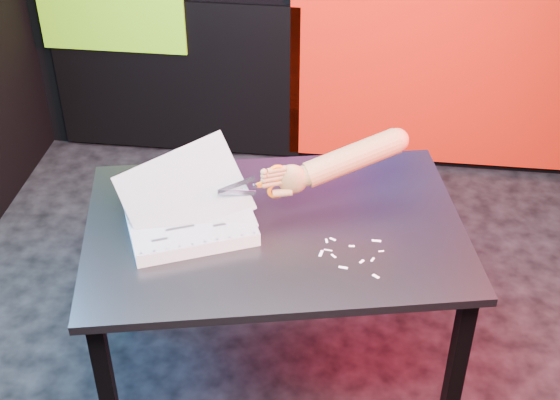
# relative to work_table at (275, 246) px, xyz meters

# --- Properties ---
(room) EXTENTS (3.01, 3.01, 2.71)m
(room) POSITION_rel_work_table_xyz_m (0.03, 0.10, 0.69)
(room) COLOR black
(room) RESTS_ON ground
(work_table) EXTENTS (1.38, 1.07, 0.75)m
(work_table) POSITION_rel_work_table_xyz_m (0.00, 0.00, 0.00)
(work_table) COLOR black
(work_table) RESTS_ON ground
(printout_stack) EXTENTS (0.49, 0.42, 0.30)m
(printout_stack) POSITION_rel_work_table_xyz_m (-0.27, -0.05, 0.12)
(printout_stack) COLOR silver
(printout_stack) RESTS_ON work_table
(scissors) EXTENTS (0.21, 0.10, 0.13)m
(scissors) POSITION_rel_work_table_xyz_m (-0.01, 0.05, 0.23)
(scissors) COLOR #A2A6B7
(scissors) RESTS_ON printout_stack
(hand_forearm) EXTENTS (0.46, 0.24, 0.18)m
(hand_forearm) POSITION_rel_work_table_xyz_m (0.21, 0.14, 0.26)
(hand_forearm) COLOR #A4764F
(hand_forearm) RESTS_ON work_table
(paper_clippings) EXTENTS (0.20, 0.19, 0.00)m
(paper_clippings) POSITION_rel_work_table_xyz_m (0.25, -0.12, 0.09)
(paper_clippings) COLOR white
(paper_clippings) RESTS_ON work_table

